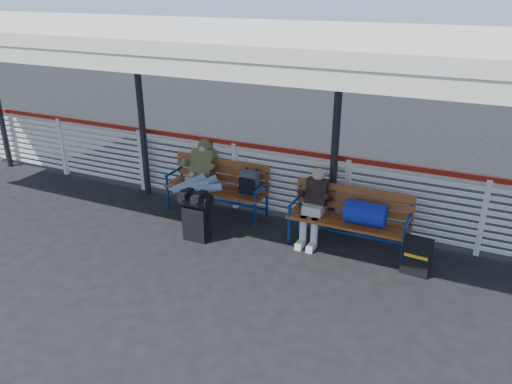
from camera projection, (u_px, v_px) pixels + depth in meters
The scene contains 9 objects.
ground at pixel (177, 255), 7.36m from camera, with size 60.00×60.00×0.00m, color black.
fence at pixel (235, 173), 8.69m from camera, with size 12.08×0.08×1.24m.
canopy at pixel (198, 36), 6.91m from camera, with size 12.60×3.60×3.16m.
luggage_stack at pixel (196, 214), 7.67m from camera, with size 0.49×0.28×0.80m.
bench_left at pixel (226, 182), 8.50m from camera, with size 1.80×0.56×0.92m.
bench_right at pixel (358, 213), 7.31m from camera, with size 1.80×0.56×0.92m.
traveler_man at pixel (199, 180), 8.27m from camera, with size 0.94×1.61×0.77m.
companion_person at pixel (314, 205), 7.57m from camera, with size 0.32×0.66×1.15m.
suitcase_side at pixel (417, 256), 6.82m from camera, with size 0.39×0.26×0.52m.
Camera 1 is at (3.78, -5.32, 3.71)m, focal length 35.00 mm.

